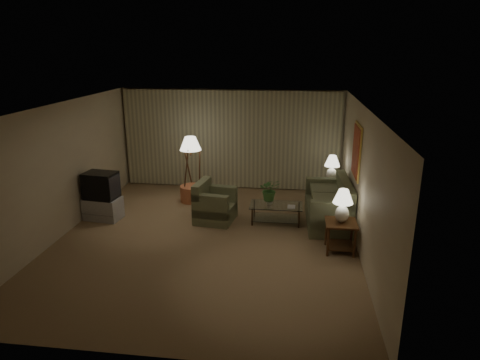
# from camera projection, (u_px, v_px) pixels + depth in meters

# --- Properties ---
(ground) EXTENTS (7.00, 7.00, 0.00)m
(ground) POSITION_uv_depth(u_px,v_px,m) (206.00, 239.00, 8.75)
(ground) COLOR olive
(ground) RESTS_ON ground
(room_shell) EXTENTS (6.04, 7.02, 2.72)m
(room_shell) POSITION_uv_depth(u_px,v_px,m) (219.00, 140.00, 9.65)
(room_shell) COLOR beige
(room_shell) RESTS_ON ground
(sofa) EXTENTS (1.84, 1.01, 0.79)m
(sofa) POSITION_uv_depth(u_px,v_px,m) (328.00, 206.00, 9.43)
(sofa) COLOR #747A55
(sofa) RESTS_ON ground
(armchair) EXTENTS (1.07, 1.04, 0.72)m
(armchair) POSITION_uv_depth(u_px,v_px,m) (215.00, 206.00, 9.58)
(armchair) COLOR #747A55
(armchair) RESTS_ON ground
(side_table_near) EXTENTS (0.59, 0.59, 0.60)m
(side_table_near) POSITION_uv_depth(u_px,v_px,m) (341.00, 231.00, 8.13)
(side_table_near) COLOR #38230F
(side_table_near) RESTS_ON ground
(side_table_far) EXTENTS (0.54, 0.46, 0.60)m
(side_table_far) POSITION_uv_depth(u_px,v_px,m) (331.00, 188.00, 10.59)
(side_table_far) COLOR #38230F
(side_table_far) RESTS_ON ground
(table_lamp_near) EXTENTS (0.38, 0.38, 0.65)m
(table_lamp_near) POSITION_uv_depth(u_px,v_px,m) (343.00, 203.00, 7.96)
(table_lamp_near) COLOR white
(table_lamp_near) RESTS_ON side_table_near
(table_lamp_far) EXTENTS (0.38, 0.38, 0.65)m
(table_lamp_far) POSITION_uv_depth(u_px,v_px,m) (332.00, 166.00, 10.42)
(table_lamp_far) COLOR white
(table_lamp_far) RESTS_ON side_table_far
(coffee_table) EXTENTS (1.16, 0.63, 0.41)m
(coffee_table) POSITION_uv_depth(u_px,v_px,m) (276.00, 211.00, 9.51)
(coffee_table) COLOR silver
(coffee_table) RESTS_ON ground
(tv_cabinet) EXTENTS (0.91, 0.69, 0.50)m
(tv_cabinet) POSITION_uv_depth(u_px,v_px,m) (103.00, 208.00, 9.72)
(tv_cabinet) COLOR #B6B6B8
(tv_cabinet) RESTS_ON ground
(crt_tv) EXTENTS (0.81, 0.66, 0.60)m
(crt_tv) POSITION_uv_depth(u_px,v_px,m) (101.00, 185.00, 9.56)
(crt_tv) COLOR black
(crt_tv) RESTS_ON tv_cabinet
(floor_lamp) EXTENTS (0.53, 0.53, 1.64)m
(floor_lamp) POSITION_uv_depth(u_px,v_px,m) (191.00, 167.00, 10.76)
(floor_lamp) COLOR #38230F
(floor_lamp) RESTS_ON ground
(ottoman) EXTENTS (0.79, 0.79, 0.40)m
(ottoman) POSITION_uv_depth(u_px,v_px,m) (192.00, 193.00, 10.85)
(ottoman) COLOR #B26A3C
(ottoman) RESTS_ON ground
(vase) EXTENTS (0.15, 0.15, 0.15)m
(vase) POSITION_uv_depth(u_px,v_px,m) (270.00, 201.00, 9.46)
(vase) COLOR silver
(vase) RESTS_ON coffee_table
(flowers) EXTENTS (0.51, 0.46, 0.50)m
(flowers) POSITION_uv_depth(u_px,v_px,m) (270.00, 188.00, 9.37)
(flowers) COLOR #447F38
(flowers) RESTS_ON vase
(book) EXTENTS (0.17, 0.23, 0.02)m
(book) POSITION_uv_depth(u_px,v_px,m) (287.00, 207.00, 9.34)
(book) COLOR olive
(book) RESTS_ON coffee_table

